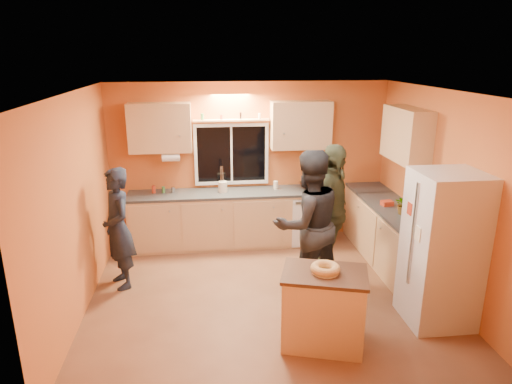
{
  "coord_description": "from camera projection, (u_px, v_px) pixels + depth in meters",
  "views": [
    {
      "loc": [
        -0.77,
        -5.25,
        3.03
      ],
      "look_at": [
        -0.09,
        0.4,
        1.28
      ],
      "focal_mm": 32.0,
      "sensor_mm": 36.0,
      "label": 1
    }
  ],
  "objects": [
    {
      "name": "island",
      "position": [
        323.0,
        308.0,
        4.85
      ],
      "size": [
        1.01,
        0.82,
        0.85
      ],
      "rotation": [
        0.0,
        0.0,
        -0.29
      ],
      "color": "tan",
      "rests_on": "ground"
    },
    {
      "name": "utensil_crock",
      "position": [
        223.0,
        187.0,
        7.24
      ],
      "size": [
        0.14,
        0.14,
        0.17
      ],
      "primitive_type": "cylinder",
      "color": "#EFE6C8",
      "rests_on": "back_counter"
    },
    {
      "name": "right_counter",
      "position": [
        396.0,
        241.0,
        6.52
      ],
      "size": [
        0.62,
        1.84,
        0.9
      ],
      "color": "tan",
      "rests_on": "ground"
    },
    {
      "name": "person_center",
      "position": [
        308.0,
        224.0,
        5.74
      ],
      "size": [
        1.1,
        0.96,
        1.91
      ],
      "primitive_type": "imported",
      "rotation": [
        0.0,
        0.0,
        3.43
      ],
      "color": "black",
      "rests_on": "ground"
    },
    {
      "name": "potted_plant",
      "position": [
        404.0,
        204.0,
        6.24
      ],
      "size": [
        0.3,
        0.27,
        0.28
      ],
      "primitive_type": "imported",
      "rotation": [
        0.0,
        0.0,
        0.26
      ],
      "color": "gray",
      "rests_on": "right_counter"
    },
    {
      "name": "bundt_pastry",
      "position": [
        325.0,
        269.0,
        4.71
      ],
      "size": [
        0.31,
        0.31,
        0.09
      ],
      "primitive_type": "torus",
      "color": "#B47749",
      "rests_on": "island"
    },
    {
      "name": "person_right",
      "position": [
        331.0,
        214.0,
        6.1
      ],
      "size": [
        1.0,
        1.19,
        1.91
      ],
      "primitive_type": "imported",
      "rotation": [
        0.0,
        0.0,
        0.99
      ],
      "color": "#333C26",
      "rests_on": "ground"
    },
    {
      "name": "ground",
      "position": [
        266.0,
        294.0,
        5.96
      ],
      "size": [
        4.5,
        4.5,
        0.0
      ],
      "primitive_type": "plane",
      "color": "brown",
      "rests_on": "ground"
    },
    {
      "name": "refrigerator",
      "position": [
        442.0,
        249.0,
        5.15
      ],
      "size": [
        0.72,
        0.7,
        1.8
      ],
      "primitive_type": "cube",
      "color": "silver",
      "rests_on": "ground"
    },
    {
      "name": "room_shell",
      "position": [
        272.0,
        167.0,
        5.89
      ],
      "size": [
        4.54,
        4.04,
        2.61
      ],
      "color": "#B85E2F",
      "rests_on": "ground"
    },
    {
      "name": "back_counter",
      "position": [
        253.0,
        217.0,
        7.44
      ],
      "size": [
        4.23,
        0.62,
        0.9
      ],
      "color": "tan",
      "rests_on": "ground"
    },
    {
      "name": "red_box",
      "position": [
        387.0,
        203.0,
        6.61
      ],
      "size": [
        0.17,
        0.14,
        0.07
      ],
      "primitive_type": "cube",
      "rotation": [
        0.0,
        0.0,
        0.14
      ],
      "color": "#AB311A",
      "rests_on": "right_counter"
    },
    {
      "name": "mixing_bowl",
      "position": [
        312.0,
        186.0,
        7.42
      ],
      "size": [
        0.4,
        0.4,
        0.09
      ],
      "primitive_type": "imported",
      "rotation": [
        0.0,
        0.0,
        0.04
      ],
      "color": "#331F11",
      "rests_on": "back_counter"
    },
    {
      "name": "person_left",
      "position": [
        118.0,
        229.0,
        5.98
      ],
      "size": [
        0.61,
        0.71,
        1.63
      ],
      "primitive_type": "imported",
      "rotation": [
        0.0,
        0.0,
        -1.13
      ],
      "color": "black",
      "rests_on": "ground"
    }
  ]
}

